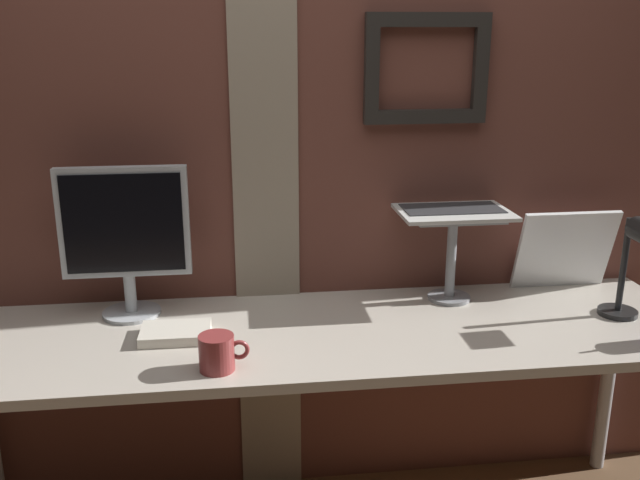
{
  "coord_description": "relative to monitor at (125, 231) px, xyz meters",
  "views": [
    {
      "loc": [
        -0.18,
        -1.88,
        1.59
      ],
      "look_at": [
        0.08,
        0.1,
        0.99
      ],
      "focal_mm": 38.86,
      "sensor_mm": 36.0,
      "label": 1
    }
  ],
  "objects": [
    {
      "name": "brick_wall_back",
      "position": [
        0.51,
        0.18,
        0.32
      ],
      "size": [
        3.31,
        0.16,
        2.66
      ],
      "color": "brown",
      "rests_on": "ground_plane"
    },
    {
      "name": "desk",
      "position": [
        0.58,
        -0.19,
        -0.34
      ],
      "size": [
        2.29,
        0.63,
        0.74
      ],
      "color": "beige",
      "rests_on": "ground_plane"
    },
    {
      "name": "monitor",
      "position": [
        0.0,
        0.0,
        0.0
      ],
      "size": [
        0.39,
        0.18,
        0.47
      ],
      "color": "#ADB2B7",
      "rests_on": "desk"
    },
    {
      "name": "laptop_stand",
      "position": [
        1.03,
        0.0,
        -0.08
      ],
      "size": [
        0.28,
        0.22,
        0.29
      ],
      "color": "gray",
      "rests_on": "desk"
    },
    {
      "name": "laptop",
      "position": [
        1.03,
        0.08,
        0.08
      ],
      "size": [
        0.36,
        0.31,
        0.25
      ],
      "color": "silver",
      "rests_on": "laptop_stand"
    },
    {
      "name": "whiteboard_panel",
      "position": [
        1.44,
        0.04,
        -0.13
      ],
      "size": [
        0.33,
        0.1,
        0.29
      ],
      "primitive_type": "cube",
      "rotation": [
        0.28,
        0.0,
        0.0
      ],
      "color": "white",
      "rests_on": "desk"
    },
    {
      "name": "desk_lamp",
      "position": [
        1.51,
        -0.25,
        -0.07
      ],
      "size": [
        0.12,
        0.2,
        0.33
      ],
      "color": "black",
      "rests_on": "desk"
    },
    {
      "name": "coffee_mug",
      "position": [
        0.27,
        -0.41,
        -0.23
      ],
      "size": [
        0.13,
        0.09,
        0.1
      ],
      "color": "maroon",
      "rests_on": "desk"
    },
    {
      "name": "paper_clutter_stack",
      "position": [
        0.15,
        -0.19,
        -0.26
      ],
      "size": [
        0.2,
        0.14,
        0.03
      ],
      "primitive_type": "cube",
      "rotation": [
        0.0,
        0.0,
        -0.01
      ],
      "color": "silver",
      "rests_on": "desk"
    }
  ]
}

